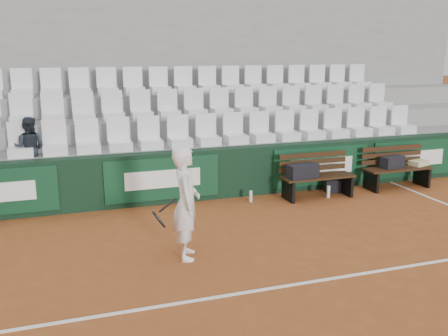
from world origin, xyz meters
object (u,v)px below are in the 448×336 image
at_px(bench_right, 397,178).
at_px(water_bottle_near, 251,196).
at_px(tennis_player, 186,203).
at_px(spectator_c, 27,124).
at_px(sports_bag_left, 303,171).
at_px(sports_bag_right, 392,162).
at_px(sports_bag_ground, 335,185).
at_px(bench_left, 318,187).
at_px(water_bottle_far, 328,192).

bearing_deg(bench_right, water_bottle_near, 179.07).
bearing_deg(tennis_player, spectator_c, 124.07).
xyz_separation_m(sports_bag_left, water_bottle_near, (-1.02, 0.18, -0.47)).
bearing_deg(sports_bag_right, sports_bag_ground, 174.25).
relative_size(bench_left, spectator_c, 1.28).
distance_m(sports_bag_ground, spectator_c, 6.20).
bearing_deg(bench_left, sports_bag_ground, 25.58).
relative_size(bench_left, tennis_player, 0.92).
bearing_deg(spectator_c, sports_bag_ground, -172.83).
bearing_deg(water_bottle_far, water_bottle_near, 171.67).
height_order(sports_bag_ground, water_bottle_far, sports_bag_ground).
distance_m(sports_bag_left, sports_bag_ground, 1.06).
distance_m(sports_bag_right, spectator_c, 7.40).
bearing_deg(sports_bag_ground, bench_left, -154.42).
bearing_deg(bench_left, water_bottle_far, -24.66).
height_order(sports_bag_left, spectator_c, spectator_c).
relative_size(water_bottle_far, spectator_c, 0.21).
relative_size(bench_left, water_bottle_near, 6.60).
bearing_deg(tennis_player, sports_bag_left, 34.95).
bearing_deg(sports_bag_right, sports_bag_left, -175.69).
xyz_separation_m(bench_left, sports_bag_left, (-0.36, -0.03, 0.36)).
height_order(sports_bag_right, spectator_c, spectator_c).
xyz_separation_m(sports_bag_right, water_bottle_near, (-3.24, 0.01, -0.46)).
bearing_deg(sports_bag_ground, sports_bag_right, -5.75).
xyz_separation_m(bench_left, sports_bag_right, (1.85, 0.13, 0.35)).
bearing_deg(spectator_c, water_bottle_near, -178.52).
bearing_deg(spectator_c, water_bottle_far, -176.86).
xyz_separation_m(bench_left, water_bottle_far, (0.20, -0.09, -0.10)).
height_order(sports_bag_right, water_bottle_near, sports_bag_right).
bearing_deg(tennis_player, bench_right, 22.24).
bearing_deg(bench_left, tennis_player, -147.76).
distance_m(sports_bag_left, sports_bag_right, 2.22).
relative_size(water_bottle_near, spectator_c, 0.19).
relative_size(sports_bag_left, water_bottle_near, 2.75).
bearing_deg(sports_bag_right, water_bottle_near, 179.85).
height_order(bench_left, sports_bag_left, sports_bag_left).
bearing_deg(water_bottle_far, sports_bag_left, 174.18).
bearing_deg(sports_bag_ground, sports_bag_left, -161.98).
xyz_separation_m(sports_bag_left, sports_bag_ground, (0.92, 0.30, -0.45)).
bearing_deg(sports_bag_right, bench_right, -21.03).
bearing_deg(water_bottle_far, sports_bag_ground, 45.29).
relative_size(bench_left, water_bottle_far, 6.02).
relative_size(sports_bag_ground, water_bottle_near, 1.88).
distance_m(sports_bag_left, tennis_player, 3.51).
relative_size(bench_left, bench_right, 1.00).
xyz_separation_m(bench_right, water_bottle_near, (-3.36, 0.05, -0.11)).
bearing_deg(spectator_c, bench_right, -172.54).
bearing_deg(water_bottle_near, spectator_c, 165.70).
bearing_deg(bench_right, sports_bag_ground, 172.90).
distance_m(bench_right, sports_bag_right, 0.37).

